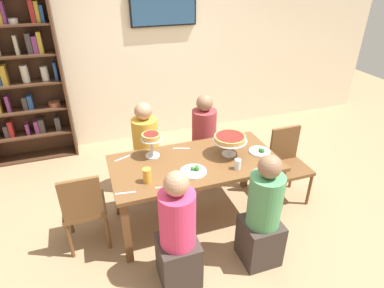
# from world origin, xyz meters

# --- Properties ---
(ground_plane) EXTENTS (12.00, 12.00, 0.00)m
(ground_plane) POSITION_xyz_m (0.00, 0.00, 0.00)
(ground_plane) COLOR #9E7A56
(rear_partition) EXTENTS (8.00, 0.12, 2.80)m
(rear_partition) POSITION_xyz_m (0.00, 2.20, 1.40)
(rear_partition) COLOR beige
(rear_partition) RESTS_ON ground_plane
(dining_table) EXTENTS (1.69, 0.83, 0.74)m
(dining_table) POSITION_xyz_m (0.00, 0.00, 0.65)
(dining_table) COLOR brown
(dining_table) RESTS_ON ground_plane
(bookshelf) EXTENTS (1.10, 0.30, 2.21)m
(bookshelf) POSITION_xyz_m (-1.75, 2.01, 1.15)
(bookshelf) COLOR #422819
(bookshelf) RESTS_ON ground_plane
(television) EXTENTS (0.95, 0.05, 0.52)m
(television) POSITION_xyz_m (0.27, 2.11, 1.96)
(television) COLOR black
(diner_near_right) EXTENTS (0.34, 0.34, 1.15)m
(diner_near_right) POSITION_xyz_m (0.38, -0.73, 0.49)
(diner_near_right) COLOR #382D28
(diner_near_right) RESTS_ON ground_plane
(diner_far_right) EXTENTS (0.34, 0.34, 1.15)m
(diner_far_right) POSITION_xyz_m (0.37, 0.72, 0.49)
(diner_far_right) COLOR #382D28
(diner_far_right) RESTS_ON ground_plane
(diner_far_left) EXTENTS (0.34, 0.34, 1.15)m
(diner_far_left) POSITION_xyz_m (-0.36, 0.72, 0.49)
(diner_far_left) COLOR #382D28
(diner_far_left) RESTS_ON ground_plane
(diner_near_left) EXTENTS (0.34, 0.34, 1.15)m
(diner_near_left) POSITION_xyz_m (-0.40, -0.71, 0.49)
(diner_near_left) COLOR #382D28
(diner_near_left) RESTS_ON ground_plane
(chair_head_east) EXTENTS (0.40, 0.40, 0.87)m
(chair_head_east) POSITION_xyz_m (1.15, 0.04, 0.49)
(chair_head_east) COLOR brown
(chair_head_east) RESTS_ON ground_plane
(chair_head_west) EXTENTS (0.40, 0.40, 0.87)m
(chair_head_west) POSITION_xyz_m (-1.12, -0.03, 0.49)
(chair_head_west) COLOR brown
(chair_head_west) RESTS_ON ground_plane
(deep_dish_pizza_stand) EXTENTS (0.35, 0.35, 0.22)m
(deep_dish_pizza_stand) POSITION_xyz_m (0.38, 0.01, 0.92)
(deep_dish_pizza_stand) COLOR silver
(deep_dish_pizza_stand) RESTS_ON dining_table
(personal_pizza_stand) EXTENTS (0.22, 0.22, 0.26)m
(personal_pizza_stand) POSITION_xyz_m (-0.38, 0.24, 0.94)
(personal_pizza_stand) COLOR silver
(personal_pizza_stand) RESTS_ON dining_table
(salad_plate_near_diner) EXTENTS (0.23, 0.23, 0.06)m
(salad_plate_near_diner) POSITION_xyz_m (0.71, -0.05, 0.75)
(salad_plate_near_diner) COLOR white
(salad_plate_near_diner) RESTS_ON dining_table
(salad_plate_far_diner) EXTENTS (0.25, 0.25, 0.06)m
(salad_plate_far_diner) POSITION_xyz_m (-0.07, -0.17, 0.75)
(salad_plate_far_diner) COLOR white
(salad_plate_far_diner) RESTS_ON dining_table
(beer_glass_amber_tall) EXTENTS (0.08, 0.08, 0.14)m
(beer_glass_amber_tall) POSITION_xyz_m (-0.53, -0.19, 0.81)
(beer_glass_amber_tall) COLOR gold
(beer_glass_amber_tall) RESTS_ON dining_table
(water_glass_clear_near) EXTENTS (0.06, 0.06, 0.10)m
(water_glass_clear_near) POSITION_xyz_m (0.34, -0.26, 0.79)
(water_glass_clear_near) COLOR white
(water_glass_clear_near) RESTS_ON dining_table
(water_glass_clear_far) EXTENTS (0.06, 0.06, 0.09)m
(water_glass_clear_far) POSITION_xyz_m (0.54, 0.30, 0.79)
(water_glass_clear_far) COLOR white
(water_glass_clear_far) RESTS_ON dining_table
(cutlery_fork_near) EXTENTS (0.17, 0.08, 0.00)m
(cutlery_fork_near) POSITION_xyz_m (0.66, -0.28, 0.74)
(cutlery_fork_near) COLOR silver
(cutlery_fork_near) RESTS_ON dining_table
(cutlery_knife_near) EXTENTS (0.18, 0.07, 0.00)m
(cutlery_knife_near) POSITION_xyz_m (-0.40, -0.33, 0.74)
(cutlery_knife_near) COLOR silver
(cutlery_knife_near) RESTS_ON dining_table
(cutlery_fork_far) EXTENTS (0.18, 0.04, 0.00)m
(cutlery_fork_far) POSITION_xyz_m (-0.75, -0.29, 0.74)
(cutlery_fork_far) COLOR silver
(cutlery_fork_far) RESTS_ON dining_table
(cutlery_knife_far) EXTENTS (0.18, 0.07, 0.00)m
(cutlery_knife_far) POSITION_xyz_m (-0.06, 0.30, 0.74)
(cutlery_knife_far) COLOR silver
(cutlery_knife_far) RESTS_ON dining_table
(cutlery_spare_fork) EXTENTS (0.17, 0.08, 0.00)m
(cutlery_spare_fork) POSITION_xyz_m (-0.69, 0.30, 0.74)
(cutlery_spare_fork) COLOR silver
(cutlery_spare_fork) RESTS_ON dining_table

